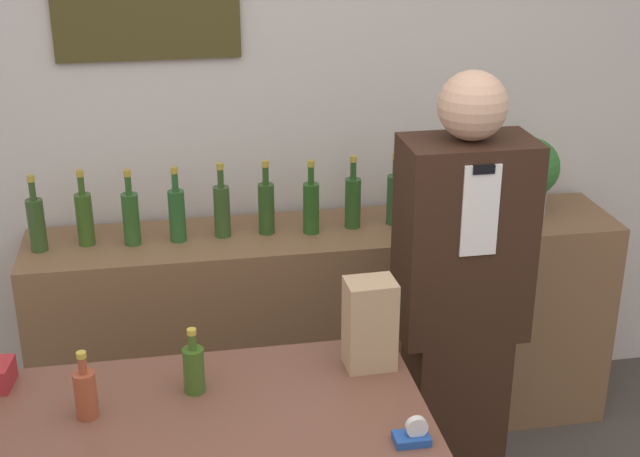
{
  "coord_description": "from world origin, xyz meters",
  "views": [
    {
      "loc": [
        -0.37,
        -1.53,
        2.27
      ],
      "look_at": [
        0.1,
        1.1,
        1.17
      ],
      "focal_mm": 50.0,
      "sensor_mm": 36.0,
      "label": 1
    }
  ],
  "objects_px": {
    "paper_bag": "(370,324)",
    "potted_plant": "(530,173)",
    "tape_dispenser": "(413,435)",
    "shopkeeper": "(459,315)"
  },
  "relations": [
    {
      "from": "paper_bag",
      "to": "tape_dispenser",
      "type": "height_order",
      "value": "paper_bag"
    },
    {
      "from": "tape_dispenser",
      "to": "potted_plant",
      "type": "bearing_deg",
      "value": 58.31
    },
    {
      "from": "shopkeeper",
      "to": "potted_plant",
      "type": "distance_m",
      "value": 0.89
    },
    {
      "from": "potted_plant",
      "to": "shopkeeper",
      "type": "bearing_deg",
      "value": -127.15
    },
    {
      "from": "paper_bag",
      "to": "potted_plant",
      "type": "bearing_deg",
      "value": 49.34
    },
    {
      "from": "shopkeeper",
      "to": "tape_dispenser",
      "type": "distance_m",
      "value": 0.88
    },
    {
      "from": "paper_bag",
      "to": "tape_dispenser",
      "type": "relative_size",
      "value": 2.99
    },
    {
      "from": "shopkeeper",
      "to": "paper_bag",
      "type": "height_order",
      "value": "shopkeeper"
    },
    {
      "from": "paper_bag",
      "to": "tape_dispenser",
      "type": "xyz_separation_m",
      "value": [
        0.02,
        -0.38,
        -0.11
      ]
    },
    {
      "from": "potted_plant",
      "to": "paper_bag",
      "type": "height_order",
      "value": "potted_plant"
    }
  ]
}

